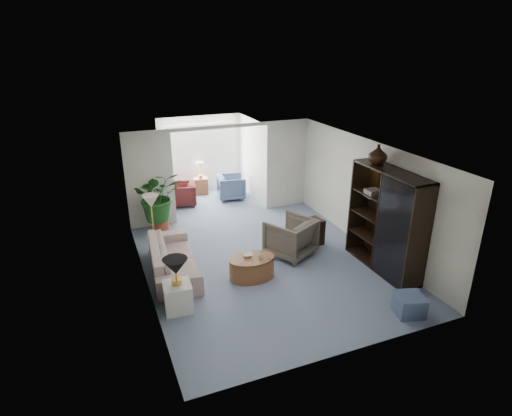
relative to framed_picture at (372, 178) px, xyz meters
name	(u,v)px	position (x,y,z in m)	size (l,w,h in m)	color
floor	(266,265)	(-2.46, 0.10, -1.70)	(6.00, 6.00, 0.00)	#8596B0
sunroom_floor	(212,202)	(-2.46, 4.20, -1.70)	(2.60, 2.60, 0.00)	#8596B0
back_pier_left	(150,180)	(-4.36, 3.10, -0.45)	(1.20, 0.12, 2.50)	white
back_pier_right	(286,164)	(-0.56, 3.10, -0.45)	(1.20, 0.12, 2.50)	white
back_header	(221,127)	(-2.46, 3.10, 0.75)	(2.60, 0.12, 0.10)	white
window_pane	(201,148)	(-2.46, 5.28, -0.30)	(2.20, 0.02, 1.50)	white
window_blinds	(201,148)	(-2.46, 5.25, -0.30)	(2.20, 0.02, 1.50)	white
framed_picture	(372,178)	(0.00, 0.00, 0.00)	(0.04, 0.50, 0.40)	#BDB097
sofa	(173,258)	(-4.37, 0.55, -1.37)	(2.25, 0.88, 0.66)	beige
end_table	(178,297)	(-4.57, -0.80, -1.43)	(0.48, 0.48, 0.53)	white
table_lamp	(175,267)	(-4.57, -0.80, -0.82)	(0.44, 0.44, 0.30)	black
floor_lamp	(151,201)	(-4.58, 1.58, -0.45)	(0.36, 0.36, 0.28)	beige
coffee_table	(252,268)	(-2.94, -0.26, -1.47)	(0.95, 0.95, 0.45)	brown
coffee_bowl	(248,255)	(-2.99, -0.16, -1.23)	(0.20, 0.20, 0.05)	white
coffee_cup	(261,257)	(-2.79, -0.36, -1.20)	(0.10, 0.10, 0.09)	beige
wingback_chair	(291,237)	(-1.77, 0.34, -1.27)	(0.92, 0.94, 0.86)	#635C4E
side_table_dark	(311,232)	(-1.07, 0.64, -1.39)	(0.51, 0.41, 0.61)	black
entertainment_cabinet	(386,221)	(-0.23, -0.91, -0.62)	(0.52, 1.94, 2.16)	black
cabinet_urn	(378,154)	(-0.23, -0.41, 0.66)	(0.38, 0.38, 0.40)	black
ottoman	(409,305)	(-0.82, -2.46, -1.51)	(0.46, 0.46, 0.37)	slate
plant_pot	(161,225)	(-4.26, 2.69, -1.54)	(0.40, 0.40, 0.32)	#9E442E
house_plant	(158,196)	(-4.26, 2.69, -0.74)	(1.15, 0.99, 1.27)	#1C4F1B
sunroom_chair_blue	(231,187)	(-1.81, 4.29, -1.34)	(0.77, 0.80, 0.72)	slate
sunroom_chair_maroon	(183,194)	(-3.31, 4.29, -1.37)	(0.71, 0.73, 0.67)	#5C1F22
sunroom_table	(201,186)	(-2.56, 5.04, -1.44)	(0.42, 0.33, 0.51)	brown
shelf_clutter	(387,207)	(-0.28, -0.92, -0.31)	(0.30, 1.07, 0.61)	#3D3B39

